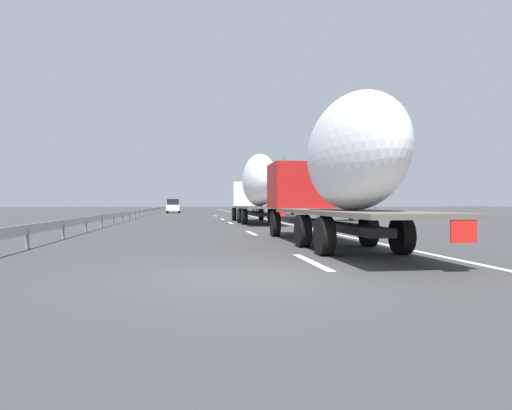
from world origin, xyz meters
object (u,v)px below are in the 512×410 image
(truck_trailing, at_px, (338,168))
(road_sign, at_px, (266,197))
(truck_lead, at_px, (256,186))
(car_white_van, at_px, (173,206))
(car_yellow_coupe, at_px, (173,206))

(truck_trailing, relative_size, road_sign, 4.45)
(truck_lead, relative_size, truck_trailing, 0.96)
(truck_lead, relative_size, car_white_van, 3.05)
(truck_lead, bearing_deg, car_white_van, 11.11)
(truck_trailing, xyz_separation_m, car_white_van, (53.32, 6.92, -1.55))
(car_white_van, bearing_deg, car_yellow_coupe, 1.86)
(truck_lead, height_order, car_white_van, truck_lead)
(truck_trailing, height_order, road_sign, truck_trailing)
(truck_lead, height_order, car_yellow_coupe, truck_lead)
(truck_trailing, height_order, car_white_van, truck_trailing)
(truck_trailing, distance_m, car_yellow_coupe, 71.58)
(car_yellow_coupe, height_order, road_sign, road_sign)
(road_sign, bearing_deg, car_white_van, 25.56)
(car_white_van, height_order, road_sign, road_sign)
(car_yellow_coupe, distance_m, road_sign, 40.23)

